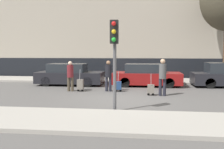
# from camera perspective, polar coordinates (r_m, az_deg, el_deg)

# --- Properties ---
(ground_plane) EXTENTS (80.00, 80.00, 0.00)m
(ground_plane) POSITION_cam_1_polar(r_m,az_deg,el_deg) (11.23, 2.09, -5.70)
(ground_plane) COLOR #565451
(sidewalk_near) EXTENTS (28.00, 2.50, 0.12)m
(sidewalk_near) POSITION_cam_1_polar(r_m,az_deg,el_deg) (7.59, -0.29, -10.59)
(sidewalk_near) COLOR #A39E93
(sidewalk_near) RESTS_ON ground_plane
(sidewalk_far) EXTENTS (28.00, 3.00, 0.12)m
(sidewalk_far) POSITION_cam_1_polar(r_m,az_deg,el_deg) (18.13, 3.93, -1.34)
(sidewalk_far) COLOR #A39E93
(sidewalk_far) RESTS_ON ground_plane
(building_facade) EXTENTS (28.00, 3.51, 12.92)m
(building_facade) POSITION_cam_1_polar(r_m,az_deg,el_deg) (22.36, 4.57, 16.35)
(building_facade) COLOR #A89E8C
(building_facade) RESTS_ON ground_plane
(parked_car_0) EXTENTS (4.20, 1.83, 1.37)m
(parked_car_0) POSITION_cam_1_polar(r_m,az_deg,el_deg) (16.22, -9.64, -0.10)
(parked_car_0) COLOR black
(parked_car_0) RESTS_ON ground_plane
(parked_car_1) EXTENTS (4.19, 1.79, 1.38)m
(parked_car_1) POSITION_cam_1_polar(r_m,az_deg,el_deg) (15.65, 7.77, -0.25)
(parked_car_1) COLOR maroon
(parked_car_1) RESTS_ON ground_plane
(pedestrian_left) EXTENTS (0.35, 0.34, 1.62)m
(pedestrian_left) POSITION_cam_1_polar(r_m,az_deg,el_deg) (13.60, -9.51, 0.04)
(pedestrian_left) COLOR #4C4233
(pedestrian_left) RESTS_ON ground_plane
(trolley_left) EXTENTS (0.34, 0.29, 1.19)m
(trolley_left) POSITION_cam_1_polar(r_m,az_deg,el_deg) (13.49, -7.26, -2.26)
(trolley_left) COLOR slate
(trolley_left) RESTS_ON ground_plane
(pedestrian_center) EXTENTS (0.35, 0.34, 1.65)m
(pedestrian_center) POSITION_cam_1_polar(r_m,az_deg,el_deg) (13.37, -0.84, 0.11)
(pedestrian_center) COLOR #23232D
(pedestrian_center) RESTS_ON ground_plane
(trolley_center) EXTENTS (0.34, 0.29, 1.10)m
(trolley_center) POSITION_cam_1_polar(r_m,az_deg,el_deg) (13.31, 1.46, -2.52)
(trolley_center) COLOR navy
(trolley_center) RESTS_ON ground_plane
(pedestrian_right) EXTENTS (0.35, 0.34, 1.79)m
(pedestrian_right) POSITION_cam_1_polar(r_m,az_deg,el_deg) (12.22, 11.49, -0.08)
(pedestrian_right) COLOR #23232D
(pedestrian_right) RESTS_ON ground_plane
(trolley_right) EXTENTS (0.34, 0.29, 1.07)m
(trolley_right) POSITION_cam_1_polar(r_m,az_deg,el_deg) (12.31, 8.87, -3.27)
(trolley_right) COLOR slate
(trolley_right) RESTS_ON ground_plane
(traffic_light) EXTENTS (0.28, 0.47, 3.20)m
(traffic_light) POSITION_cam_1_polar(r_m,az_deg,el_deg) (8.68, 0.55, 6.35)
(traffic_light) COLOR #515154
(traffic_light) RESTS_ON ground_plane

